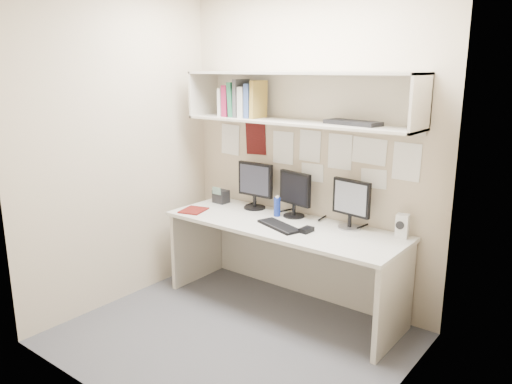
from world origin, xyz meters
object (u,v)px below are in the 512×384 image
Objects in this scene: monitor_left at (255,183)px; monitor_center at (295,192)px; keyboard at (279,226)px; speaker at (402,226)px; desk at (283,265)px; desk_phone at (221,196)px; monitor_right at (351,201)px; maroon_notebook at (194,210)px.

monitor_left is 1.08× the size of monitor_center.
speaker reaches higher than keyboard.
desk is 0.62m from monitor_center.
keyboard is 2.32× the size of speaker.
speaker is at bearing 3.47° from desk_phone.
desk is at bearing 126.28° from keyboard.
desk is at bearing -26.17° from monitor_left.
desk_phone is (-1.31, -0.05, -0.15)m from monitor_right.
monitor_right is at bearing 55.67° from keyboard.
desk is 4.86× the size of monitor_left.
desk_phone is at bearing 168.32° from desk.
desk_phone is at bearing -165.44° from monitor_center.
desk_phone is (-1.71, -0.08, -0.03)m from speaker.
speaker is 1.71m from desk_phone.
monitor_left is 0.94m from monitor_right.
monitor_left reaches higher than keyboard.
monitor_left reaches higher than monitor_center.
monitor_right is 0.94× the size of keyboard.
desk is 5.23× the size of monitor_center.
monitor_right is at bearing 10.99° from monitor_center.
speaker is (0.86, 0.35, 0.08)m from keyboard.
keyboard is at bearing -9.93° from maroon_notebook.
monitor_right reaches higher than desk.
monitor_right is at bearing 2.96° from desk_phone.
monitor_right reaches higher than maroon_notebook.
monitor_center is at bearing 4.38° from desk_phone.
desk_phone is at bearing -173.00° from monitor_left.
monitor_left is at bearing -171.46° from monitor_right.
monitor_right reaches higher than speaker.
maroon_notebook is (-0.79, -0.41, -0.21)m from monitor_center.
desk is at bearing -2.71° from maroon_notebook.
monitor_right is (0.52, -0.00, 0.00)m from monitor_center.
monitor_left is 1.77× the size of maroon_notebook.
desk is 0.39m from keyboard.
monitor_center is 0.39m from keyboard.
monitor_center is 0.91m from maroon_notebook.
keyboard is 0.90m from desk_phone.
monitor_center is 0.99× the size of monitor_right.
monitor_left is 0.59m from maroon_notebook.
desk_phone is (-0.82, 0.17, 0.43)m from desk.
monitor_left is 1.00× the size of keyboard.
monitor_left is at bearing 170.21° from speaker.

